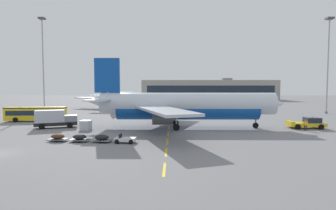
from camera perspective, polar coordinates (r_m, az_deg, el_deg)
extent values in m
plane|color=slate|center=(71.30, 18.45, -2.24)|extent=(400.00, 400.00, 0.00)
cube|color=yellow|center=(23.76, -0.79, -13.45)|extent=(0.24, 4.00, 0.01)
cube|color=yellow|center=(29.81, -0.39, -9.92)|extent=(0.24, 4.00, 0.01)
cube|color=yellow|center=(35.38, -0.14, -7.78)|extent=(0.24, 4.00, 0.01)
cube|color=yellow|center=(41.98, 0.06, -5.98)|extent=(0.24, 4.00, 0.01)
cube|color=yellow|center=(48.43, 0.20, -4.70)|extent=(0.24, 4.00, 0.01)
cube|color=yellow|center=(54.75, 0.30, -3.75)|extent=(0.24, 4.00, 0.01)
cube|color=yellow|center=(60.42, 0.38, -3.06)|extent=(0.24, 4.00, 0.01)
cube|color=yellow|center=(66.16, 0.44, -2.49)|extent=(0.24, 4.00, 0.01)
cube|color=yellow|center=(72.15, 0.50, -1.98)|extent=(0.24, 4.00, 0.01)
cube|color=yellow|center=(77.86, 0.54, -1.58)|extent=(0.24, 4.00, 0.01)
cube|color=yellow|center=(84.53, 0.59, -1.17)|extent=(0.24, 4.00, 0.01)
cube|color=yellow|center=(91.36, 0.63, -0.82)|extent=(0.24, 4.00, 0.01)
cube|color=yellow|center=(97.57, 0.66, -0.54)|extent=(0.24, 4.00, 0.01)
cube|color=yellow|center=(103.87, 0.68, -0.30)|extent=(0.24, 4.00, 0.01)
cube|color=yellow|center=(110.53, 0.71, -0.07)|extent=(0.24, 4.00, 0.01)
cube|color=yellow|center=(116.87, 0.73, 0.13)|extent=(0.24, 4.00, 0.01)
cube|color=#B21414|center=(50.20, 0.23, -4.41)|extent=(8.00, 0.40, 0.01)
cylinder|color=silver|center=(47.01, 4.15, 0.30)|extent=(30.13, 4.00, 3.80)
cylinder|color=#0F479E|center=(47.08, 4.14, -0.97)|extent=(24.52, 3.66, 3.50)
cone|color=silver|center=(50.21, 21.56, 0.27)|extent=(3.53, 3.75, 3.72)
cone|color=silver|center=(48.65, -14.70, 0.87)|extent=(4.22, 3.26, 3.23)
cube|color=#192333|center=(49.82, 20.45, 1.04)|extent=(1.62, 2.86, 0.60)
cube|color=#0F479E|center=(48.22, -12.77, 6.13)|extent=(4.40, 0.39, 6.00)
cube|color=silver|center=(51.48, -12.64, 1.35)|extent=(3.24, 6.42, 0.24)
cube|color=silver|center=(45.28, -14.50, 1.04)|extent=(3.24, 6.42, 0.24)
cube|color=#B7BCC6|center=(55.45, -0.48, 0.31)|extent=(10.05, 17.64, 0.36)
cube|color=#B7BCC6|center=(38.50, -1.01, -1.11)|extent=(10.24, 17.62, 0.36)
cylinder|color=#4C4F54|center=(52.57, -0.71, -1.45)|extent=(3.21, 2.12, 2.10)
cylinder|color=black|center=(52.55, 1.03, -1.45)|extent=(0.13, 1.79, 1.79)
cylinder|color=#4C4F54|center=(41.62, -1.09, -2.77)|extent=(3.21, 2.12, 2.10)
cylinder|color=black|center=(41.60, 1.11, -2.77)|extent=(0.13, 1.79, 1.79)
cylinder|color=gray|center=(49.37, 18.07, -2.59)|extent=(0.28, 0.28, 2.67)
cylinder|color=black|center=(49.53, 18.04, -4.12)|extent=(0.99, 0.29, 0.99)
cylinder|color=gray|center=(49.72, 1.65, -2.34)|extent=(0.28, 0.28, 2.61)
cylinder|color=black|center=(50.22, 1.64, -3.78)|extent=(1.10, 0.36, 1.10)
cylinder|color=black|center=(49.52, 1.66, -3.88)|extent=(1.10, 0.36, 1.10)
cylinder|color=gray|center=(44.55, 1.76, -3.02)|extent=(0.28, 0.28, 2.61)
cylinder|color=black|center=(45.07, 1.75, -4.62)|extent=(1.10, 0.36, 1.10)
cylinder|color=black|center=(44.37, 1.77, -4.75)|extent=(1.10, 0.36, 1.10)
cube|color=yellow|center=(52.75, 27.12, -3.65)|extent=(6.09, 2.99, 0.60)
cube|color=#192333|center=(53.12, 28.21, -2.82)|extent=(2.47, 2.21, 0.90)
cube|color=yellow|center=(51.68, 24.46, -3.25)|extent=(0.78, 2.54, 0.24)
sphere|color=orange|center=(53.06, 28.23, -2.23)|extent=(0.16, 0.16, 0.16)
cylinder|color=black|center=(50.74, 25.78, -4.17)|extent=(0.91, 0.43, 0.90)
cylinder|color=black|center=(53.31, 24.61, -3.78)|extent=(0.91, 0.43, 0.90)
cylinder|color=black|center=(52.35, 29.67, -4.06)|extent=(0.91, 0.43, 0.90)
cylinder|color=black|center=(54.84, 28.35, -3.69)|extent=(0.91, 0.43, 0.90)
cylinder|color=silver|center=(97.53, -9.72, 1.80)|extent=(5.95, 28.72, 3.60)
cylinder|color=navy|center=(97.56, -9.72, 1.22)|extent=(5.22, 23.41, 3.31)
cone|color=silver|center=(111.32, -7.75, 2.03)|extent=(3.79, 3.60, 3.53)
cone|color=silver|center=(83.24, -12.48, 1.79)|extent=(3.38, 4.22, 3.06)
cube|color=#192333|center=(110.34, -7.88, 2.34)|extent=(2.82, 1.73, 0.57)
cube|color=navy|center=(84.80, -12.17, 4.65)|extent=(0.69, 4.18, 5.69)
cube|color=silver|center=(85.17, -14.21, 1.98)|extent=(6.29, 3.52, 0.23)
cube|color=silver|center=(83.28, -10.29, 2.00)|extent=(6.29, 3.52, 0.23)
cube|color=#B7BCC6|center=(96.47, -14.93, 1.44)|extent=(16.56, 10.72, 0.34)
cube|color=#B7BCC6|center=(92.00, -5.51, 1.45)|extent=(16.73, 8.45, 0.34)
cylinder|color=#4C4F54|center=(95.43, -13.36, 0.62)|extent=(2.23, 3.19, 1.99)
cylinder|color=black|center=(96.86, -13.06, 0.67)|extent=(1.69, 0.25, 1.69)
cylinder|color=#4C4F54|center=(92.52, -7.25, 0.60)|extent=(2.23, 3.19, 1.99)
cylinder|color=black|center=(94.00, -7.04, 0.65)|extent=(1.69, 0.25, 1.69)
cylinder|color=gray|center=(108.51, -8.11, 0.75)|extent=(0.27, 0.27, 2.53)
cylinder|color=black|center=(108.58, -8.11, 0.08)|extent=(0.34, 0.96, 0.94)
cylinder|color=gray|center=(96.50, -11.42, 0.38)|extent=(0.27, 0.27, 2.47)
cylinder|color=black|center=(96.68, -11.60, -0.35)|extent=(0.42, 1.07, 1.04)
cylinder|color=black|center=(96.48, -11.22, -0.35)|extent=(0.42, 1.07, 1.04)
cylinder|color=gray|center=(95.16, -8.58, 0.37)|extent=(0.27, 0.27, 2.47)
cylinder|color=black|center=(95.31, -8.77, -0.37)|extent=(0.42, 1.07, 1.04)
cylinder|color=black|center=(95.15, -8.38, -0.37)|extent=(0.42, 1.07, 1.04)
cube|color=yellow|center=(63.43, -26.14, -1.61)|extent=(12.25, 4.28, 2.70)
cube|color=#192333|center=(63.41, -26.15, -1.43)|extent=(11.31, 4.19, 1.00)
cube|color=black|center=(63.34, -26.17, -0.51)|extent=(12.28, 4.30, 0.20)
cylinder|color=black|center=(63.58, -22.24, -2.55)|extent=(1.03, 0.45, 1.00)
cylinder|color=black|center=(61.00, -22.92, -2.81)|extent=(1.03, 0.45, 1.00)
cylinder|color=black|center=(66.07, -28.67, -2.50)|extent=(1.03, 0.45, 1.00)
cylinder|color=black|center=(63.59, -29.58, -2.74)|extent=(1.03, 0.45, 1.00)
cube|color=black|center=(51.56, -22.59, -3.65)|extent=(7.39, 4.88, 0.60)
cube|color=gray|center=(51.45, -20.04, -2.65)|extent=(3.08, 3.03, 1.10)
cube|color=#192333|center=(51.47, -18.76, -2.51)|extent=(0.78, 1.80, 0.64)
cube|color=#B7BCC6|center=(51.45, -23.72, -2.18)|extent=(5.31, 4.03, 2.10)
cylinder|color=black|center=(52.77, -20.11, -3.72)|extent=(0.99, 0.62, 0.96)
cylinder|color=black|center=(50.39, -20.06, -4.05)|extent=(0.99, 0.62, 0.96)
cylinder|color=black|center=(52.88, -24.98, -3.82)|extent=(0.99, 0.62, 0.96)
cylinder|color=black|center=(50.51, -25.16, -4.15)|extent=(0.99, 0.62, 0.96)
cube|color=silver|center=(34.95, -9.01, -7.20)|extent=(2.72, 1.64, 0.44)
cube|color=black|center=(35.06, -10.05, -6.51)|extent=(0.23, 1.13, 0.56)
cylinder|color=black|center=(35.42, -7.27, -7.33)|extent=(0.57, 0.23, 0.56)
cylinder|color=black|center=(34.09, -7.84, -7.77)|extent=(0.57, 0.23, 0.56)
cylinder|color=black|center=(35.90, -10.12, -7.22)|extent=(0.57, 0.23, 0.56)
cylinder|color=black|center=(34.59, -10.79, -7.64)|extent=(0.57, 0.23, 0.56)
cube|color=slate|center=(35.94, -13.81, -7.25)|extent=(2.53, 1.72, 0.12)
ellipsoid|color=black|center=(35.87, -13.82, -6.66)|extent=(1.93, 1.37, 0.64)
cylinder|color=black|center=(36.57, -13.44, -7.16)|extent=(0.45, 0.18, 0.44)
cylinder|color=black|center=(35.33, -14.20, -7.54)|extent=(0.45, 0.18, 0.44)
cube|color=slate|center=(37.08, -18.20, -6.99)|extent=(2.53, 1.72, 0.12)
ellipsoid|color=black|center=(37.01, -18.21, -6.42)|extent=(1.93, 1.37, 0.64)
cylinder|color=black|center=(37.69, -17.76, -6.91)|extent=(0.45, 0.18, 0.44)
cylinder|color=black|center=(36.49, -18.64, -7.27)|extent=(0.45, 0.18, 0.44)
cube|color=slate|center=(38.42, -22.29, -6.72)|extent=(2.53, 1.72, 0.12)
ellipsoid|color=#4C2D19|center=(38.36, -22.30, -6.16)|extent=(1.93, 1.37, 0.64)
cylinder|color=black|center=(39.02, -21.80, -6.64)|extent=(0.45, 0.18, 0.44)
cylinder|color=black|center=(37.85, -22.78, -6.97)|extent=(0.45, 0.18, 0.44)
cylinder|color=#191E38|center=(49.82, 27.20, -4.36)|extent=(0.16, 0.16, 0.88)
cylinder|color=#191E38|center=(49.87, 26.94, -4.35)|extent=(0.16, 0.16, 0.88)
cube|color=orange|center=(49.75, 27.09, -3.48)|extent=(0.52, 0.25, 0.66)
cube|color=silver|center=(49.75, 27.10, -3.44)|extent=(0.53, 0.26, 0.06)
sphere|color=#8C664C|center=(49.70, 27.11, -2.97)|extent=(0.24, 0.24, 0.24)
cylinder|color=orange|center=(49.86, 27.42, -3.44)|extent=(0.09, 0.09, 0.59)
cylinder|color=orange|center=(49.63, 26.77, -3.45)|extent=(0.09, 0.09, 0.59)
cube|color=#B7BCC6|center=(47.19, -17.02, -4.10)|extent=(1.74, 1.71, 1.60)
cube|color=silver|center=(47.19, -17.02, -4.10)|extent=(1.62, 0.20, 1.36)
cylinder|color=slate|center=(92.82, -24.69, -0.89)|extent=(0.70, 0.70, 0.60)
cylinder|color=#9EA0A5|center=(92.85, -24.91, 7.62)|extent=(0.36, 0.36, 28.18)
cube|color=#3F3F44|center=(95.04, -25.15, 16.27)|extent=(1.80, 1.80, 0.50)
cylinder|color=slate|center=(86.29, 30.48, -1.37)|extent=(0.70, 0.70, 0.60)
cylinder|color=#9EA0A5|center=(86.23, 30.75, 6.94)|extent=(0.36, 0.36, 25.62)
cube|color=#3F3F44|center=(88.09, 31.02, 15.44)|extent=(1.80, 1.80, 0.50)
cube|color=#9E998E|center=(170.48, 8.37, 3.14)|extent=(79.72, 27.32, 11.77)
cube|color=#192333|center=(156.87, 9.00, 3.32)|extent=(73.34, 0.12, 4.24)
cube|color=gray|center=(172.48, 12.35, 5.32)|extent=(6.00, 5.00, 1.60)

